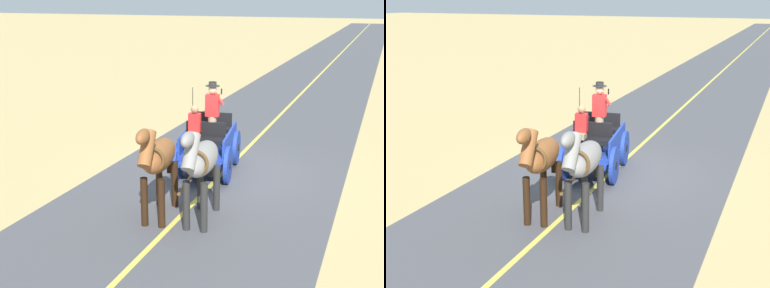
{
  "view_description": "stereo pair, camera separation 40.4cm",
  "coord_description": "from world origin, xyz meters",
  "views": [
    {
      "loc": [
        -3.84,
        11.82,
        4.57
      ],
      "look_at": [
        0.43,
        1.19,
        1.1
      ],
      "focal_mm": 45.89,
      "sensor_mm": 36.0,
      "label": 1
    },
    {
      "loc": [
        -4.22,
        11.67,
        4.57
      ],
      "look_at": [
        0.43,
        1.19,
        1.1
      ],
      "focal_mm": 45.89,
      "sensor_mm": 36.0,
      "label": 2
    }
  ],
  "objects": [
    {
      "name": "horse_off_side",
      "position": [
        0.41,
        3.14,
        1.32
      ],
      "size": [
        0.81,
        2.15,
        2.21
      ],
      "color": "brown",
      "rests_on": "ground"
    },
    {
      "name": "ground_plane",
      "position": [
        0.0,
        0.0,
        0.0
      ],
      "size": [
        200.0,
        200.0,
        0.0
      ],
      "primitive_type": "plane",
      "color": "tan"
    },
    {
      "name": "road_centre_stripe",
      "position": [
        0.0,
        0.0,
        0.01
      ],
      "size": [
        0.12,
        160.0,
        0.0
      ],
      "primitive_type": "cube",
      "color": "#DBCC4C",
      "rests_on": "road_surface"
    },
    {
      "name": "horse_drawn_carriage",
      "position": [
        0.41,
        0.08,
        0.82
      ],
      "size": [
        1.77,
        4.51,
        2.5
      ],
      "color": "#1E3899",
      "rests_on": "ground"
    },
    {
      "name": "road_surface",
      "position": [
        0.0,
        0.0,
        0.0
      ],
      "size": [
        6.21,
        160.0,
        0.01
      ],
      "primitive_type": "cube",
      "color": "#4C4C51",
      "rests_on": "ground"
    },
    {
      "name": "horse_near_side",
      "position": [
        -0.49,
        3.0,
        1.32
      ],
      "size": [
        0.71,
        2.14,
        2.21
      ],
      "color": "gray",
      "rests_on": "ground"
    }
  ]
}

